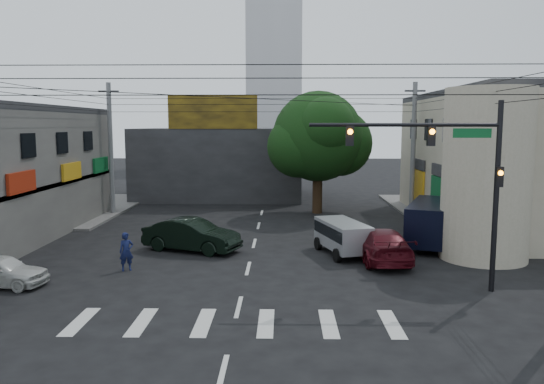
{
  "coord_description": "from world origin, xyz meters",
  "views": [
    {
      "loc": [
        1.54,
        -20.77,
        6.29
      ],
      "look_at": [
        1.01,
        4.0,
        3.16
      ],
      "focal_mm": 35.0,
      "sensor_mm": 36.0,
      "label": 1
    }
  ],
  "objects_px": {
    "utility_pole_far_right": "(413,150)",
    "white_compact": "(0,271)",
    "traffic_officer": "(126,252)",
    "street_tree": "(318,137)",
    "utility_pole_far_left": "(111,150)",
    "silver_minivan": "(342,238)",
    "navy_van": "(433,224)",
    "traffic_gantry": "(452,165)",
    "dark_sedan": "(192,235)",
    "maroon_sedan": "(381,245)"
  },
  "relations": [
    {
      "from": "dark_sedan",
      "to": "traffic_gantry",
      "type": "bearing_deg",
      "value": -99.18
    },
    {
      "from": "street_tree",
      "to": "silver_minivan",
      "type": "relative_size",
      "value": 2.13
    },
    {
      "from": "street_tree",
      "to": "dark_sedan",
      "type": "height_order",
      "value": "street_tree"
    },
    {
      "from": "dark_sedan",
      "to": "navy_van",
      "type": "bearing_deg",
      "value": -62.79
    },
    {
      "from": "traffic_gantry",
      "to": "white_compact",
      "type": "xyz_separation_m",
      "value": [
        -17.39,
        0.21,
        -4.2
      ]
    },
    {
      "from": "street_tree",
      "to": "utility_pole_far_right",
      "type": "distance_m",
      "value": 6.63
    },
    {
      "from": "traffic_gantry",
      "to": "utility_pole_far_left",
      "type": "height_order",
      "value": "utility_pole_far_left"
    },
    {
      "from": "utility_pole_far_right",
      "to": "street_tree",
      "type": "bearing_deg",
      "value": 171.25
    },
    {
      "from": "silver_minivan",
      "to": "maroon_sedan",
      "type": "bearing_deg",
      "value": -139.97
    },
    {
      "from": "street_tree",
      "to": "white_compact",
      "type": "relative_size",
      "value": 2.25
    },
    {
      "from": "maroon_sedan",
      "to": "traffic_officer",
      "type": "relative_size",
      "value": 3.19
    },
    {
      "from": "navy_van",
      "to": "maroon_sedan",
      "type": "bearing_deg",
      "value": 154.87
    },
    {
      "from": "utility_pole_far_left",
      "to": "dark_sedan",
      "type": "distance_m",
      "value": 13.62
    },
    {
      "from": "traffic_officer",
      "to": "white_compact",
      "type": "bearing_deg",
      "value": -178.06
    },
    {
      "from": "utility_pole_far_right",
      "to": "traffic_officer",
      "type": "relative_size",
      "value": 5.48
    },
    {
      "from": "utility_pole_far_right",
      "to": "silver_minivan",
      "type": "relative_size",
      "value": 2.26
    },
    {
      "from": "maroon_sedan",
      "to": "traffic_officer",
      "type": "xyz_separation_m",
      "value": [
        -11.36,
        -1.95,
        0.08
      ]
    },
    {
      "from": "white_compact",
      "to": "street_tree",
      "type": "bearing_deg",
      "value": -29.63
    },
    {
      "from": "utility_pole_far_right",
      "to": "dark_sedan",
      "type": "xyz_separation_m",
      "value": [
        -13.55,
        -10.75,
        -3.79
      ]
    },
    {
      "from": "white_compact",
      "to": "navy_van",
      "type": "height_order",
      "value": "navy_van"
    },
    {
      "from": "maroon_sedan",
      "to": "navy_van",
      "type": "relative_size",
      "value": 0.87
    },
    {
      "from": "utility_pole_far_right",
      "to": "silver_minivan",
      "type": "bearing_deg",
      "value": -118.05
    },
    {
      "from": "dark_sedan",
      "to": "maroon_sedan",
      "type": "height_order",
      "value": "dark_sedan"
    },
    {
      "from": "navy_van",
      "to": "traffic_gantry",
      "type": "bearing_deg",
      "value": -170.23
    },
    {
      "from": "utility_pole_far_right",
      "to": "silver_minivan",
      "type": "xyz_separation_m",
      "value": [
        -6.06,
        -11.37,
        -3.79
      ]
    },
    {
      "from": "street_tree",
      "to": "white_compact",
      "type": "distance_m",
      "value": 22.89
    },
    {
      "from": "traffic_gantry",
      "to": "white_compact",
      "type": "relative_size",
      "value": 1.87
    },
    {
      "from": "street_tree",
      "to": "dark_sedan",
      "type": "relative_size",
      "value": 1.67
    },
    {
      "from": "utility_pole_far_left",
      "to": "utility_pole_far_right",
      "type": "distance_m",
      "value": 21.0
    },
    {
      "from": "utility_pole_far_left",
      "to": "street_tree",
      "type": "bearing_deg",
      "value": 3.95
    },
    {
      "from": "utility_pole_far_left",
      "to": "traffic_gantry",
      "type": "bearing_deg",
      "value": -42.86
    },
    {
      "from": "dark_sedan",
      "to": "traffic_officer",
      "type": "distance_m",
      "value": 4.28
    },
    {
      "from": "dark_sedan",
      "to": "silver_minivan",
      "type": "xyz_separation_m",
      "value": [
        7.49,
        -0.62,
        0.0
      ]
    },
    {
      "from": "utility_pole_far_right",
      "to": "silver_minivan",
      "type": "distance_m",
      "value": 13.43
    },
    {
      "from": "dark_sedan",
      "to": "white_compact",
      "type": "bearing_deg",
      "value": 153.58
    },
    {
      "from": "utility_pole_far_left",
      "to": "white_compact",
      "type": "bearing_deg",
      "value": -86.8
    },
    {
      "from": "utility_pole_far_right",
      "to": "white_compact",
      "type": "distance_m",
      "value": 26.47
    },
    {
      "from": "navy_van",
      "to": "street_tree",
      "type": "bearing_deg",
      "value": 48.81
    },
    {
      "from": "maroon_sedan",
      "to": "traffic_officer",
      "type": "height_order",
      "value": "traffic_officer"
    },
    {
      "from": "white_compact",
      "to": "silver_minivan",
      "type": "height_order",
      "value": "silver_minivan"
    },
    {
      "from": "utility_pole_far_left",
      "to": "dark_sedan",
      "type": "xyz_separation_m",
      "value": [
        7.45,
        -10.75,
        -3.79
      ]
    },
    {
      "from": "dark_sedan",
      "to": "traffic_officer",
      "type": "height_order",
      "value": "traffic_officer"
    },
    {
      "from": "white_compact",
      "to": "dark_sedan",
      "type": "bearing_deg",
      "value": -39.46
    },
    {
      "from": "utility_pole_far_right",
      "to": "traffic_officer",
      "type": "bearing_deg",
      "value": -137.56
    },
    {
      "from": "traffic_gantry",
      "to": "street_tree",
      "type": "bearing_deg",
      "value": 101.99
    },
    {
      "from": "traffic_gantry",
      "to": "silver_minivan",
      "type": "height_order",
      "value": "traffic_gantry"
    },
    {
      "from": "traffic_officer",
      "to": "traffic_gantry",
      "type": "bearing_deg",
      "value": -38.26
    },
    {
      "from": "street_tree",
      "to": "utility_pole_far_left",
      "type": "distance_m",
      "value": 14.56
    },
    {
      "from": "traffic_gantry",
      "to": "silver_minivan",
      "type": "distance_m",
      "value": 7.7
    },
    {
      "from": "traffic_gantry",
      "to": "maroon_sedan",
      "type": "distance_m",
      "value": 6.34
    }
  ]
}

